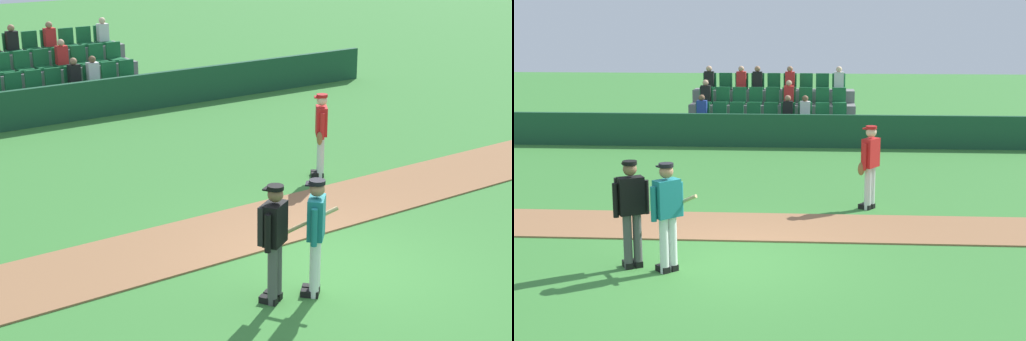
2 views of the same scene
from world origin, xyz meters
TOP-DOWN VIEW (x-y plane):
  - ground_plane at (0.00, 0.00)m, footprint 80.00×80.00m
  - infield_dirt_path at (0.00, 2.10)m, footprint 28.00×1.89m
  - dugout_fence at (0.00, 10.92)m, footprint 20.00×0.16m
  - stadium_bleachers at (-0.01, 12.80)m, footprint 5.55×2.95m
  - batter_teal_jersey at (-0.83, -0.48)m, footprint 0.73×0.68m
  - umpire_home_plate at (-1.45, -0.33)m, footprint 0.54×0.45m
  - runner_red_jersey at (2.59, 3.62)m, footprint 0.51×0.56m

SIDE VIEW (x-z plane):
  - ground_plane at x=0.00m, z-range 0.00..0.00m
  - infield_dirt_path at x=0.00m, z-range 0.00..0.03m
  - dugout_fence at x=0.00m, z-range 0.00..1.02m
  - stadium_bleachers at x=-0.01m, z-range -0.51..1.79m
  - runner_red_jersey at x=2.59m, z-range 0.08..1.84m
  - batter_teal_jersey at x=-0.83m, z-range 0.09..1.85m
  - umpire_home_plate at x=-1.45m, z-range 0.12..1.88m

